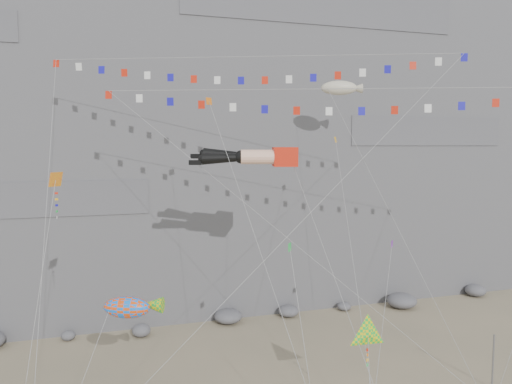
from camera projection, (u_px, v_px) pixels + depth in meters
cliff at (196, 73)px, 58.45m from camera, size 80.00×28.00×50.00m
talus_boulders at (228, 317)px, 46.45m from camera, size 60.00×3.00×1.20m
anchor_pole_right at (493, 361)px, 33.85m from camera, size 0.12×0.12×3.76m
legs_kite at (255, 157)px, 33.90m from camera, size 8.00×16.23×20.86m
flag_banner_upper at (253, 57)px, 35.46m from camera, size 27.83×16.83×29.07m
flag_banner_lower at (346, 89)px, 33.10m from camera, size 30.12×12.12×22.80m
harlequin_kite at (55, 181)px, 26.70m from camera, size 3.11×5.76×15.71m
fish_windsock at (127, 308)px, 29.22m from camera, size 6.71×8.33×10.90m
delta_kite at (368, 335)px, 29.21m from camera, size 4.31×6.26×8.52m
blimp_windsock at (339, 88)px, 42.81m from camera, size 5.83×15.54×25.94m
small_kite_a at (211, 108)px, 34.10m from camera, size 4.37×12.95×23.36m
small_kite_b at (392, 247)px, 35.18m from camera, size 6.93×8.64×13.92m
small_kite_c at (290, 250)px, 29.61m from camera, size 1.47×7.74×12.64m
small_kite_d at (336, 146)px, 38.99m from camera, size 4.90×15.26×22.80m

